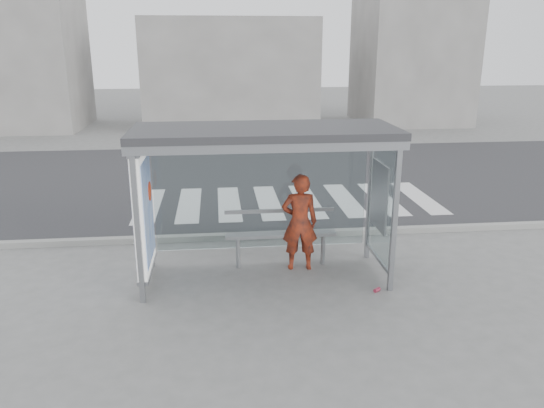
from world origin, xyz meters
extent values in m
plane|color=slate|center=(0.00, 0.00, 0.00)|extent=(80.00, 80.00, 0.00)
cube|color=#2D2D2F|center=(0.00, 7.00, 0.00)|extent=(30.00, 10.00, 0.01)
cube|color=gray|center=(0.00, 1.95, 0.06)|extent=(30.00, 0.18, 0.12)
cube|color=silver|center=(-2.50, 4.50, 0.00)|extent=(0.55, 3.00, 0.00)
cube|color=silver|center=(-1.50, 4.50, 0.00)|extent=(0.55, 3.00, 0.00)
cube|color=silver|center=(-0.50, 4.50, 0.00)|extent=(0.55, 3.00, 0.00)
cube|color=silver|center=(0.50, 4.50, 0.00)|extent=(0.55, 3.00, 0.00)
cube|color=silver|center=(1.50, 4.50, 0.00)|extent=(0.55, 3.00, 0.00)
cube|color=silver|center=(2.50, 4.50, 0.00)|extent=(0.55, 3.00, 0.00)
cube|color=silver|center=(3.50, 4.50, 0.00)|extent=(0.55, 3.00, 0.00)
cube|color=silver|center=(4.50, 4.50, 0.00)|extent=(0.55, 3.00, 0.00)
cube|color=gray|center=(-2.00, -0.70, 1.25)|extent=(0.08, 0.08, 2.50)
cube|color=gray|center=(2.00, -0.70, 1.25)|extent=(0.08, 0.08, 2.50)
cube|color=gray|center=(-2.00, 0.70, 1.25)|extent=(0.08, 0.08, 2.50)
cube|color=gray|center=(2.00, 0.70, 1.25)|extent=(0.08, 0.08, 2.50)
cube|color=#2D2D30|center=(0.00, 0.00, 2.56)|extent=(4.25, 1.65, 0.12)
cube|color=gray|center=(0.00, -0.76, 2.45)|extent=(4.25, 0.06, 0.18)
cube|color=white|center=(0.00, 0.70, 1.30)|extent=(3.80, 0.02, 2.00)
cube|color=white|center=(-2.00, 0.00, 1.30)|extent=(0.15, 1.25, 2.00)
cube|color=blue|center=(-1.92, 0.00, 1.30)|extent=(0.01, 1.10, 1.70)
cylinder|color=red|center=(-1.91, 0.25, 1.55)|extent=(0.02, 0.32, 0.32)
cube|color=white|center=(2.00, 0.00, 1.30)|extent=(0.03, 1.25, 2.00)
cube|color=beige|center=(1.97, 0.05, 1.40)|extent=(0.03, 0.86, 1.16)
cube|color=slate|center=(-10.00, 18.00, 3.00)|extent=(6.00, 5.00, 6.00)
cube|color=slate|center=(0.00, 18.00, 2.50)|extent=(8.00, 5.00, 5.00)
cube|color=slate|center=(9.00, 18.00, 3.50)|extent=(5.00, 5.00, 7.00)
imported|color=orange|center=(0.64, 0.34, 0.88)|extent=(0.66, 0.46, 1.76)
cube|color=gray|center=(0.33, 0.47, 0.61)|extent=(2.00, 0.24, 0.06)
cylinder|color=gray|center=(-0.45, 0.47, 0.29)|extent=(0.08, 0.08, 0.58)
cylinder|color=gray|center=(1.11, 0.47, 0.29)|extent=(0.08, 0.08, 0.58)
cube|color=gray|center=(0.33, 0.66, 1.00)|extent=(2.00, 0.04, 0.07)
cylinder|color=#D73F5E|center=(1.77, -0.74, 0.03)|extent=(0.14, 0.13, 0.07)
camera|label=1|loc=(-0.78, -8.41, 3.93)|focal=35.00mm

